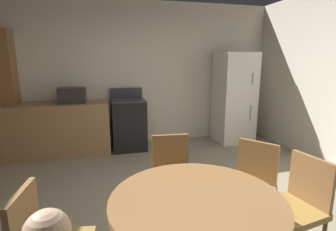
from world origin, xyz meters
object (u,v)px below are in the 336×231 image
object	(u,v)px
refrigerator	(234,98)
chair_northeast	(251,182)
chair_east	(298,203)
chair_north	(172,173)
oven_range	(129,124)
dining_table	(196,221)
microwave	(72,95)

from	to	relation	value
refrigerator	chair_northeast	distance (m)	2.92
refrigerator	chair_northeast	bearing A→B (deg)	-114.92
chair_east	refrigerator	bearing A→B (deg)	-118.49
refrigerator	chair_east	xyz separation A→B (m)	(-1.05, -3.03, -0.38)
chair_north	chair_northeast	world-z (taller)	same
oven_range	refrigerator	size ratio (longest dim) A/B	0.62
chair_north	chair_east	world-z (taller)	same
oven_range	dining_table	world-z (taller)	oven_range
chair_north	refrigerator	bearing A→B (deg)	145.70
chair_north	chair_northeast	bearing A→B (deg)	66.03
refrigerator	chair_northeast	xyz separation A→B (m)	(-1.22, -2.63, -0.38)
oven_range	chair_north	bearing A→B (deg)	-84.99
dining_table	chair_northeast	xyz separation A→B (m)	(0.76, 0.56, -0.10)
oven_range	chair_east	distance (m)	3.26
chair_east	oven_range	bearing A→B (deg)	-80.82
oven_range	dining_table	size ratio (longest dim) A/B	0.98
microwave	dining_table	distance (m)	3.43
oven_range	chair_northeast	distance (m)	2.82
chair_north	chair_east	distance (m)	1.14
microwave	dining_table	bearing A→B (deg)	-72.02
dining_table	chair_east	xyz separation A→B (m)	(0.93, 0.15, -0.10)
refrigerator	chair_northeast	size ratio (longest dim) A/B	2.02
oven_range	refrigerator	distance (m)	2.13
microwave	chair_northeast	xyz separation A→B (m)	(1.81, -2.68, -0.53)
dining_table	chair_north	distance (m)	0.95
refrigerator	microwave	xyz separation A→B (m)	(-3.03, 0.05, 0.15)
refrigerator	dining_table	xyz separation A→B (m)	(-1.98, -3.19, -0.28)
oven_range	chair_north	world-z (taller)	oven_range
oven_range	dining_table	distance (m)	3.24
chair_north	chair_east	size ratio (longest dim) A/B	1.00
refrigerator	chair_east	bearing A→B (deg)	-109.09
microwave	chair_northeast	bearing A→B (deg)	-55.98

